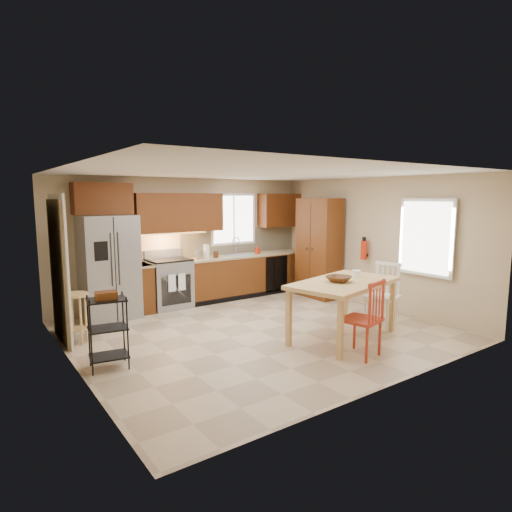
{
  "coord_description": "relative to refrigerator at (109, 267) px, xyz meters",
  "views": [
    {
      "loc": [
        -3.84,
        -5.39,
        2.14
      ],
      "look_at": [
        0.24,
        0.4,
        1.15
      ],
      "focal_mm": 30.0,
      "sensor_mm": 36.0,
      "label": 1
    }
  ],
  "objects": [
    {
      "name": "floor",
      "position": [
        1.7,
        -2.12,
        -0.91
      ],
      "size": [
        5.5,
        5.5,
        0.0
      ],
      "primitive_type": "plane",
      "color": "tan",
      "rests_on": "ground"
    },
    {
      "name": "ceiling",
      "position": [
        1.7,
        -2.12,
        1.59
      ],
      "size": [
        5.5,
        5.0,
        0.02
      ],
      "primitive_type": "cube",
      "color": "silver",
      "rests_on": "ground"
    },
    {
      "name": "wall_back",
      "position": [
        1.7,
        0.38,
        0.34
      ],
      "size": [
        5.5,
        0.02,
        2.5
      ],
      "primitive_type": "cube",
      "color": "#CCB793",
      "rests_on": "ground"
    },
    {
      "name": "wall_front",
      "position": [
        1.7,
        -4.62,
        0.34
      ],
      "size": [
        5.5,
        0.02,
        2.5
      ],
      "primitive_type": "cube",
      "color": "#CCB793",
      "rests_on": "ground"
    },
    {
      "name": "wall_left",
      "position": [
        -1.05,
        -2.12,
        0.34
      ],
      "size": [
        0.02,
        5.0,
        2.5
      ],
      "primitive_type": "cube",
      "color": "#CCB793",
      "rests_on": "ground"
    },
    {
      "name": "wall_right",
      "position": [
        4.45,
        -2.12,
        0.34
      ],
      "size": [
        0.02,
        5.0,
        2.5
      ],
      "primitive_type": "cube",
      "color": "#CCB793",
      "rests_on": "ground"
    },
    {
      "name": "refrigerator",
      "position": [
        0.0,
        0.0,
        0.0
      ],
      "size": [
        0.92,
        0.75,
        1.82
      ],
      "primitive_type": "cube",
      "color": "gray",
      "rests_on": "floor"
    },
    {
      "name": "range_stove",
      "position": [
        1.15,
        0.06,
        -0.45
      ],
      "size": [
        0.76,
        0.63,
        0.92
      ],
      "primitive_type": "cube",
      "color": "gray",
      "rests_on": "floor"
    },
    {
      "name": "base_cabinet_narrow",
      "position": [
        0.6,
        0.08,
        -0.46
      ],
      "size": [
        0.3,
        0.6,
        0.9
      ],
      "primitive_type": "cube",
      "color": "#5A2810",
      "rests_on": "floor"
    },
    {
      "name": "base_cabinet_run",
      "position": [
        2.99,
        0.08,
        -0.46
      ],
      "size": [
        2.92,
        0.6,
        0.9
      ],
      "primitive_type": "cube",
      "color": "#5A2810",
      "rests_on": "floor"
    },
    {
      "name": "dishwasher",
      "position": [
        3.55,
        -0.22,
        -0.46
      ],
      "size": [
        0.6,
        0.02,
        0.78
      ],
      "primitive_type": "cube",
      "color": "black",
      "rests_on": "floor"
    },
    {
      "name": "backsplash",
      "position": [
        2.99,
        0.36,
        0.27
      ],
      "size": [
        2.92,
        0.03,
        0.55
      ],
      "primitive_type": "cube",
      "color": "beige",
      "rests_on": "wall_back"
    },
    {
      "name": "upper_over_fridge",
      "position": [
        0.0,
        0.2,
        1.19
      ],
      "size": [
        1.0,
        0.35,
        0.55
      ],
      "primitive_type": "cube",
      "color": "#562B0E",
      "rests_on": "wall_back"
    },
    {
      "name": "upper_left_block",
      "position": [
        1.45,
        0.2,
        0.92
      ],
      "size": [
        1.8,
        0.35,
        0.75
      ],
      "primitive_type": "cube",
      "color": "#562B0E",
      "rests_on": "wall_back"
    },
    {
      "name": "upper_right_block",
      "position": [
        3.95,
        0.2,
        0.92
      ],
      "size": [
        1.0,
        0.35,
        0.75
      ],
      "primitive_type": "cube",
      "color": "#562B0E",
      "rests_on": "wall_back"
    },
    {
      "name": "window_back",
      "position": [
        2.8,
        0.35,
        0.74
      ],
      "size": [
        1.12,
        0.04,
        1.12
      ],
      "primitive_type": "cube",
      "color": "white",
      "rests_on": "wall_back"
    },
    {
      "name": "sink",
      "position": [
        2.8,
        0.08,
        -0.05
      ],
      "size": [
        0.62,
        0.46,
        0.16
      ],
      "primitive_type": "cube",
      "color": "gray",
      "rests_on": "base_cabinet_run"
    },
    {
      "name": "undercab_glow",
      "position": [
        1.15,
        0.17,
        0.52
      ],
      "size": [
        1.6,
        0.3,
        0.01
      ],
      "primitive_type": "cube",
      "color": "#FFBF66",
      "rests_on": "wall_back"
    },
    {
      "name": "soap_bottle",
      "position": [
        3.18,
        -0.02,
        0.09
      ],
      "size": [
        0.09,
        0.09,
        0.19
      ],
      "primitive_type": "imported",
      "color": "red",
      "rests_on": "base_cabinet_run"
    },
    {
      "name": "paper_towel",
      "position": [
        1.95,
        0.03,
        0.13
      ],
      "size": [
        0.12,
        0.12,
        0.28
      ],
      "primitive_type": "cylinder",
      "color": "white",
      "rests_on": "base_cabinet_run"
    },
    {
      "name": "canister_steel",
      "position": [
        1.75,
        0.03,
        0.08
      ],
      "size": [
        0.11,
        0.11,
        0.18
      ],
      "primitive_type": "cylinder",
      "color": "gray",
      "rests_on": "base_cabinet_run"
    },
    {
      "name": "canister_wood",
      "position": [
        2.15,
        -0.0,
        0.06
      ],
      "size": [
        0.1,
        0.1,
        0.14
      ],
      "primitive_type": "cylinder",
      "color": "#512A15",
      "rests_on": "base_cabinet_run"
    },
    {
      "name": "pantry",
      "position": [
        4.13,
        -0.93,
        0.14
      ],
      "size": [
        0.5,
        0.95,
        2.1
      ],
      "primitive_type": "cube",
      "color": "#5A2810",
      "rests_on": "floor"
    },
    {
      "name": "fire_extinguisher",
      "position": [
        4.33,
        -1.98,
        0.19
      ],
      "size": [
        0.12,
        0.12,
        0.36
      ],
      "primitive_type": "cylinder",
      "color": "red",
      "rests_on": "wall_right"
    },
    {
      "name": "window_right",
      "position": [
        4.38,
        -3.27,
        0.54
      ],
      "size": [
        0.04,
        1.02,
        1.32
      ],
      "primitive_type": "cube",
      "color": "white",
      "rests_on": "wall_right"
    },
    {
      "name": "doorway",
      "position": [
        -0.97,
        -0.82,
        0.14
      ],
      "size": [
        0.04,
        0.95,
        2.1
      ],
      "primitive_type": "cube",
      "color": "#8C7A59",
      "rests_on": "wall_left"
    },
    {
      "name": "dining_table",
      "position": [
        2.56,
        -3.14,
        -0.48
      ],
      "size": [
        1.97,
        1.39,
        0.87
      ],
      "primitive_type": null,
      "rotation": [
        0.0,
        0.0,
        0.24
      ],
      "color": "tan",
      "rests_on": "floor"
    },
    {
      "name": "chair_red",
      "position": [
        2.21,
        -3.79,
        -0.39
      ],
      "size": [
        0.59,
        0.59,
        1.05
      ],
      "primitive_type": null,
      "rotation": [
        0.0,
        0.0,
        0.24
      ],
      "color": "#AB2E1A",
      "rests_on": "floor"
    },
    {
      "name": "chair_white",
      "position": [
        3.51,
        -3.09,
        -0.39
      ],
      "size": [
        0.59,
        0.59,
        1.05
      ],
      "primitive_type": null,
      "rotation": [
        0.0,
        0.0,
        1.81
      ],
      "color": "white",
      "rests_on": "floor"
    },
    {
      "name": "table_bowl",
      "position": [
        2.44,
        -3.14,
        -0.03
      ],
      "size": [
        0.44,
        0.44,
        0.09
      ],
      "primitive_type": "imported",
      "rotation": [
        0.0,
        0.0,
        0.24
      ],
      "color": "#512A15",
      "rests_on": "dining_table"
    },
    {
      "name": "table_jar",
      "position": [
        2.94,
        -3.03,
        0.0
      ],
      "size": [
        0.18,
        0.18,
        0.17
      ],
      "primitive_type": "cylinder",
      "rotation": [
        0.0,
        0.0,
        0.24
      ],
      "color": "white",
      "rests_on": "dining_table"
    },
    {
      "name": "bar_stool",
      "position": [
        -0.8,
        -1.05,
        -0.54
      ],
      "size": [
        0.41,
        0.41,
        0.75
      ],
      "primitive_type": null,
      "rotation": [
        0.0,
        0.0,
        0.14
      ],
      "color": "tan",
      "rests_on": "floor"
    },
    {
      "name": "utility_cart",
      "position": [
        -0.69,
        -2.25,
        -0.45
      ],
      "size": [
        0.52,
        0.43,
        0.93
      ],
      "primitive_type": null,
      "rotation": [
        0.0,
        0.0,
        -0.16
      ],
      "color": "black",
      "rests_on": "floor"
    }
  ]
}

